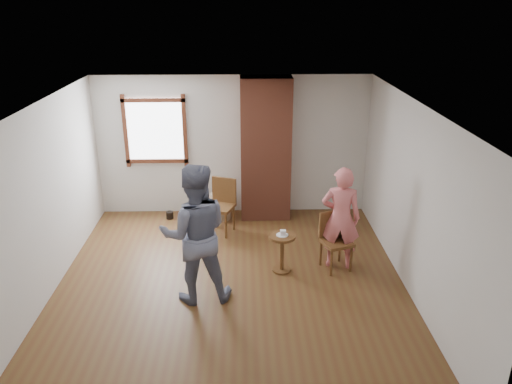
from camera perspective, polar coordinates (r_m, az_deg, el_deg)
ground at (r=7.28m, az=-2.87°, el=-10.83°), size 5.50×5.50×0.00m
room_shell at (r=7.07m, az=-3.50°, el=4.35°), size 5.04×5.52×2.62m
brick_chimney at (r=9.03m, az=1.11°, el=4.87°), size 0.90×0.50×2.60m
stoneware_crock at (r=9.30m, az=-4.10°, el=-1.60°), size 0.44×0.44×0.49m
dark_pot at (r=9.46m, az=-9.82°, el=-2.62°), size 0.17×0.17×0.14m
dining_chair_left at (r=8.70m, az=-3.94°, el=-1.20°), size 0.58×0.58×0.96m
dining_chair_right at (r=7.65m, az=8.95°, el=-5.12°), size 0.52×0.52×0.88m
side_table at (r=7.48m, az=2.99°, el=-6.30°), size 0.40×0.40×0.60m
cake_plate at (r=7.39m, az=3.02°, el=-4.92°), size 0.18×0.18×0.01m
cake_slice at (r=7.37m, az=3.10°, el=-4.68°), size 0.08×0.07×0.06m
man at (r=6.63m, az=-6.98°, el=-4.78°), size 1.02×0.84×1.94m
person_pink at (r=7.55m, az=9.65°, el=-2.96°), size 0.65×0.50×1.60m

